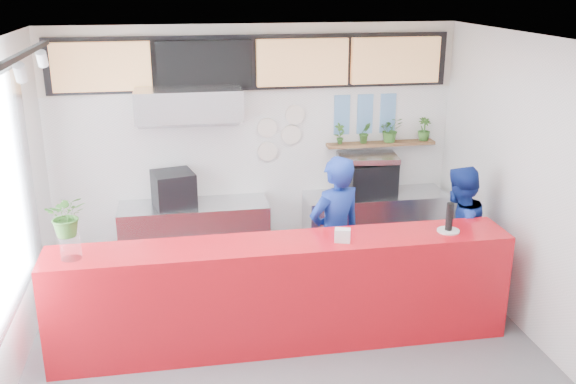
# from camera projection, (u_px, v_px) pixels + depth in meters

# --- Properties ---
(floor) EXTENTS (5.00, 5.00, 0.00)m
(floor) POSITION_uv_depth(u_px,v_px,m) (290.00, 364.00, 6.13)
(floor) COLOR slate
(floor) RESTS_ON ground
(ceiling) EXTENTS (5.00, 5.00, 0.00)m
(ceiling) POSITION_uv_depth(u_px,v_px,m) (291.00, 44.00, 5.18)
(ceiling) COLOR silver
(wall_back) EXTENTS (5.00, 0.00, 5.00)m
(wall_back) POSITION_uv_depth(u_px,v_px,m) (255.00, 147.00, 7.99)
(wall_back) COLOR white
(wall_back) RESTS_ON ground
(wall_right) EXTENTS (0.00, 5.00, 5.00)m
(wall_right) POSITION_uv_depth(u_px,v_px,m) (550.00, 201.00, 6.06)
(wall_right) COLOR white
(wall_right) RESTS_ON ground
(service_counter) EXTENTS (4.50, 0.60, 1.10)m
(service_counter) POSITION_uv_depth(u_px,v_px,m) (283.00, 293.00, 6.33)
(service_counter) COLOR red
(service_counter) RESTS_ON ground
(cream_band) EXTENTS (5.00, 0.02, 0.80)m
(cream_band) POSITION_uv_depth(u_px,v_px,m) (254.00, 58.00, 7.63)
(cream_band) COLOR beige
(cream_band) RESTS_ON wall_back
(prep_bench) EXTENTS (1.80, 0.60, 0.90)m
(prep_bench) POSITION_uv_depth(u_px,v_px,m) (195.00, 239.00, 7.91)
(prep_bench) COLOR #B2B5BA
(prep_bench) RESTS_ON ground
(panini_oven) EXTENTS (0.55, 0.55, 0.42)m
(panini_oven) POSITION_uv_depth(u_px,v_px,m) (174.00, 189.00, 7.66)
(panini_oven) COLOR black
(panini_oven) RESTS_ON prep_bench
(extraction_hood) EXTENTS (1.20, 0.70, 0.35)m
(extraction_hood) POSITION_uv_depth(u_px,v_px,m) (189.00, 103.00, 7.32)
(extraction_hood) COLOR #B2B5BA
(extraction_hood) RESTS_ON ceiling
(hood_lip) EXTENTS (1.20, 0.69, 0.31)m
(hood_lip) POSITION_uv_depth(u_px,v_px,m) (189.00, 120.00, 7.39)
(hood_lip) COLOR #B2B5BA
(hood_lip) RESTS_ON ceiling
(right_bench) EXTENTS (1.80, 0.60, 0.90)m
(right_bench) POSITION_uv_depth(u_px,v_px,m) (374.00, 227.00, 8.29)
(right_bench) COLOR #B2B5BA
(right_bench) RESTS_ON ground
(espresso_machine) EXTENTS (0.75, 0.61, 0.42)m
(espresso_machine) POSITION_uv_depth(u_px,v_px,m) (367.00, 178.00, 8.06)
(espresso_machine) COLOR black
(espresso_machine) RESTS_ON right_bench
(espresso_tray) EXTENTS (0.78, 0.58, 0.07)m
(espresso_tray) POSITION_uv_depth(u_px,v_px,m) (368.00, 158.00, 7.97)
(espresso_tray) COLOR #A5A8AC
(espresso_tray) RESTS_ON espresso_machine
(herb_shelf) EXTENTS (1.40, 0.18, 0.04)m
(herb_shelf) POSITION_uv_depth(u_px,v_px,m) (381.00, 144.00, 8.16)
(herb_shelf) COLOR brown
(herb_shelf) RESTS_ON wall_back
(menu_board_far_left) EXTENTS (1.10, 0.10, 0.55)m
(menu_board_far_left) POSITION_uv_depth(u_px,v_px,m) (102.00, 67.00, 7.25)
(menu_board_far_left) COLOR tan
(menu_board_far_left) RESTS_ON wall_back
(menu_board_mid_left) EXTENTS (1.10, 0.10, 0.55)m
(menu_board_mid_left) POSITION_uv_depth(u_px,v_px,m) (205.00, 64.00, 7.44)
(menu_board_mid_left) COLOR black
(menu_board_mid_left) RESTS_ON wall_back
(menu_board_mid_right) EXTENTS (1.10, 0.10, 0.55)m
(menu_board_mid_right) POSITION_uv_depth(u_px,v_px,m) (302.00, 62.00, 7.64)
(menu_board_mid_right) COLOR tan
(menu_board_mid_right) RESTS_ON wall_back
(menu_board_far_right) EXTENTS (1.10, 0.10, 0.55)m
(menu_board_far_right) POSITION_uv_depth(u_px,v_px,m) (395.00, 60.00, 7.83)
(menu_board_far_right) COLOR tan
(menu_board_far_right) RESTS_ON wall_back
(soffit) EXTENTS (4.80, 0.04, 0.65)m
(soffit) POSITION_uv_depth(u_px,v_px,m) (254.00, 63.00, 7.62)
(soffit) COLOR black
(soffit) RESTS_ON wall_back
(window_pane) EXTENTS (0.04, 2.20, 1.90)m
(window_pane) POSITION_uv_depth(u_px,v_px,m) (0.00, 201.00, 5.46)
(window_pane) COLOR silver
(window_pane) RESTS_ON wall_left
(window_frame) EXTENTS (0.03, 2.30, 2.00)m
(window_frame) POSITION_uv_depth(u_px,v_px,m) (2.00, 201.00, 5.47)
(window_frame) COLOR #B2B5BA
(window_frame) RESTS_ON wall_left
(track_rail) EXTENTS (0.05, 2.40, 0.04)m
(track_rail) POSITION_uv_depth(u_px,v_px,m) (18.00, 57.00, 4.85)
(track_rail) COLOR black
(track_rail) RESTS_ON ceiling
(dec_plate_a) EXTENTS (0.24, 0.03, 0.24)m
(dec_plate_a) POSITION_uv_depth(u_px,v_px,m) (267.00, 128.00, 7.90)
(dec_plate_a) COLOR silver
(dec_plate_a) RESTS_ON wall_back
(dec_plate_b) EXTENTS (0.24, 0.03, 0.24)m
(dec_plate_b) POSITION_uv_depth(u_px,v_px,m) (291.00, 135.00, 7.99)
(dec_plate_b) COLOR silver
(dec_plate_b) RESTS_ON wall_back
(dec_plate_c) EXTENTS (0.24, 0.03, 0.24)m
(dec_plate_c) POSITION_uv_depth(u_px,v_px,m) (267.00, 151.00, 8.00)
(dec_plate_c) COLOR silver
(dec_plate_c) RESTS_ON wall_back
(dec_plate_d) EXTENTS (0.24, 0.03, 0.24)m
(dec_plate_d) POSITION_uv_depth(u_px,v_px,m) (295.00, 115.00, 7.91)
(dec_plate_d) COLOR silver
(dec_plate_d) RESTS_ON wall_back
(photo_frame_a) EXTENTS (0.20, 0.02, 0.25)m
(photo_frame_a) POSITION_uv_depth(u_px,v_px,m) (342.00, 105.00, 7.99)
(photo_frame_a) COLOR #598CBF
(photo_frame_a) RESTS_ON wall_back
(photo_frame_b) EXTENTS (0.20, 0.02, 0.25)m
(photo_frame_b) POSITION_uv_depth(u_px,v_px,m) (365.00, 104.00, 8.04)
(photo_frame_b) COLOR #598CBF
(photo_frame_b) RESTS_ON wall_back
(photo_frame_c) EXTENTS (0.20, 0.02, 0.25)m
(photo_frame_c) POSITION_uv_depth(u_px,v_px,m) (388.00, 103.00, 8.09)
(photo_frame_c) COLOR #598CBF
(photo_frame_c) RESTS_ON wall_back
(photo_frame_d) EXTENTS (0.20, 0.02, 0.25)m
(photo_frame_d) POSITION_uv_depth(u_px,v_px,m) (342.00, 125.00, 8.07)
(photo_frame_d) COLOR #598CBF
(photo_frame_d) RESTS_ON wall_back
(photo_frame_e) EXTENTS (0.20, 0.02, 0.25)m
(photo_frame_e) POSITION_uv_depth(u_px,v_px,m) (365.00, 124.00, 8.12)
(photo_frame_e) COLOR #598CBF
(photo_frame_e) RESTS_ON wall_back
(photo_frame_f) EXTENTS (0.20, 0.02, 0.25)m
(photo_frame_f) POSITION_uv_depth(u_px,v_px,m) (387.00, 123.00, 8.17)
(photo_frame_f) COLOR #598CBF
(photo_frame_f) RESTS_ON wall_back
(staff_center) EXTENTS (0.76, 0.63, 1.77)m
(staff_center) POSITION_uv_depth(u_px,v_px,m) (335.00, 236.00, 6.86)
(staff_center) COLOR navy
(staff_center) RESTS_ON ground
(staff_right) EXTENTS (0.97, 0.92, 1.59)m
(staff_right) POSITION_uv_depth(u_px,v_px,m) (456.00, 236.00, 7.10)
(staff_right) COLOR navy
(staff_right) RESTS_ON ground
(herb_a) EXTENTS (0.17, 0.14, 0.27)m
(herb_a) POSITION_uv_depth(u_px,v_px,m) (340.00, 134.00, 8.02)
(herb_a) COLOR #315E21
(herb_a) RESTS_ON herb_shelf
(herb_b) EXTENTS (0.16, 0.13, 0.27)m
(herb_b) POSITION_uv_depth(u_px,v_px,m) (365.00, 133.00, 8.07)
(herb_b) COLOR #315E21
(herb_b) RESTS_ON herb_shelf
(herb_c) EXTENTS (0.29, 0.25, 0.32)m
(herb_c) POSITION_uv_depth(u_px,v_px,m) (391.00, 129.00, 8.12)
(herb_c) COLOR #315E21
(herb_c) RESTS_ON herb_shelf
(herb_d) EXTENTS (0.19, 0.17, 0.29)m
(herb_d) POSITION_uv_depth(u_px,v_px,m) (424.00, 129.00, 8.20)
(herb_d) COLOR #315E21
(herb_d) RESTS_ON herb_shelf
(glass_vase) EXTENTS (0.24, 0.24, 0.23)m
(glass_vase) POSITION_uv_depth(u_px,v_px,m) (70.00, 247.00, 5.75)
(glass_vase) COLOR silver
(glass_vase) RESTS_ON service_counter
(basil_vase) EXTENTS (0.38, 0.34, 0.39)m
(basil_vase) POSITION_uv_depth(u_px,v_px,m) (67.00, 215.00, 5.66)
(basil_vase) COLOR #315E21
(basil_vase) RESTS_ON glass_vase
(napkin_holder) EXTENTS (0.17, 0.13, 0.13)m
(napkin_holder) POSITION_uv_depth(u_px,v_px,m) (343.00, 235.00, 6.14)
(napkin_holder) COLOR silver
(napkin_holder) RESTS_ON service_counter
(white_plate) EXTENTS (0.28, 0.28, 0.02)m
(white_plate) POSITION_uv_depth(u_px,v_px,m) (448.00, 231.00, 6.40)
(white_plate) COLOR silver
(white_plate) RESTS_ON service_counter
(pepper_mill) EXTENTS (0.09, 0.09, 0.28)m
(pepper_mill) POSITION_uv_depth(u_px,v_px,m) (449.00, 217.00, 6.35)
(pepper_mill) COLOR black
(pepper_mill) RESTS_ON white_plate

